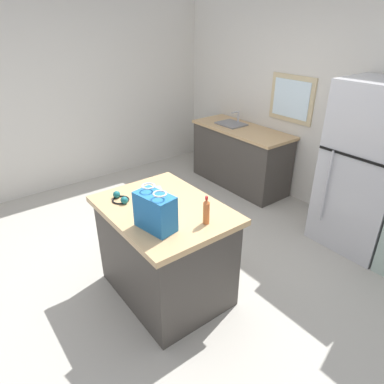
{
  "coord_description": "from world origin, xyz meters",
  "views": [
    {
      "loc": [
        2.38,
        -1.62,
        2.33
      ],
      "look_at": [
        0.25,
        0.0,
        0.95
      ],
      "focal_mm": 32.18,
      "sensor_mm": 36.0,
      "label": 1
    }
  ],
  "objects": [
    {
      "name": "sink_counter",
      "position": [
        -1.03,
        1.88,
        0.45
      ],
      "size": [
        1.55,
        0.63,
        1.07
      ],
      "color": "#423D38",
      "rests_on": "ground"
    },
    {
      "name": "bottle",
      "position": [
        0.65,
        -0.17,
        1.01
      ],
      "size": [
        0.05,
        0.05,
        0.23
      ],
      "color": "#C66633",
      "rests_on": "kitchen_island"
    },
    {
      "name": "ground",
      "position": [
        0.0,
        0.0,
        0.0
      ],
      "size": [
        6.31,
        6.31,
        0.0
      ],
      "primitive_type": "plane",
      "color": "#ADA89E"
    },
    {
      "name": "kitchen_island",
      "position": [
        0.25,
        -0.3,
        0.46
      ],
      "size": [
        1.17,
        0.88,
        0.9
      ],
      "color": "#423D38",
      "rests_on": "ground"
    },
    {
      "name": "ear_defenders",
      "position": [
        -0.08,
        -0.53,
        0.93
      ],
      "size": [
        0.2,
        0.15,
        0.06
      ],
      "color": "black",
      "rests_on": "kitchen_island"
    },
    {
      "name": "refrigerator",
      "position": [
        0.87,
        1.84,
        0.9
      ],
      "size": [
        0.78,
        0.71,
        1.8
      ],
      "color": "#B7B7BC",
      "rests_on": "ground"
    },
    {
      "name": "left_wall",
      "position": [
        -2.63,
        0.0,
        1.35
      ],
      "size": [
        0.1,
        4.51,
        2.71
      ],
      "color": "silver",
      "rests_on": "ground"
    },
    {
      "name": "small_box",
      "position": [
        0.14,
        -0.31,
        0.96
      ],
      "size": [
        0.19,
        0.18,
        0.12
      ],
      "primitive_type": "cube",
      "rotation": [
        0.0,
        0.0,
        -0.4
      ],
      "color": "beige",
      "rests_on": "kitchen_island"
    },
    {
      "name": "back_wall",
      "position": [
        -0.01,
        2.26,
        1.35
      ],
      "size": [
        5.26,
        0.13,
        2.71
      ],
      "color": "silver",
      "rests_on": "ground"
    },
    {
      "name": "shopping_bag",
      "position": [
        0.48,
        -0.51,
        1.05
      ],
      "size": [
        0.33,
        0.22,
        0.33
      ],
      "color": "#236BAD",
      "rests_on": "kitchen_island"
    }
  ]
}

